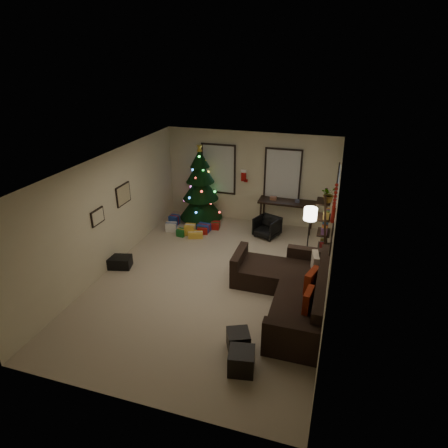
{
  "coord_description": "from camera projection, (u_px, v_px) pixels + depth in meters",
  "views": [
    {
      "loc": [
        2.45,
        -7.03,
        4.8
      ],
      "look_at": [
        0.1,
        0.6,
        1.15
      ],
      "focal_mm": 30.92,
      "sensor_mm": 36.0,
      "label": 1
    }
  ],
  "objects": [
    {
      "name": "window_back_right",
      "position": [
        283.0,
        174.0,
        10.88
      ],
      "size": [
        1.05,
        0.06,
        1.5
      ],
      "color": "#728CB2",
      "rests_on": "wall_back"
    },
    {
      "name": "desk",
      "position": [
        287.0,
        204.0,
        10.94
      ],
      "size": [
        1.6,
        0.57,
        0.86
      ],
      "color": "black",
      "rests_on": "floor"
    },
    {
      "name": "garland",
      "position": [
        334.0,
        206.0,
        7.14
      ],
      "size": [
        0.08,
        1.9,
        0.3
      ],
      "primitive_type": null,
      "color": "#A5140C",
      "rests_on": "wall_right"
    },
    {
      "name": "desk_chair",
      "position": [
        267.0,
        227.0,
        10.68
      ],
      "size": [
        0.71,
        0.69,
        0.57
      ],
      "primitive_type": "imported",
      "rotation": [
        0.0,
        0.0,
        -0.38
      ],
      "color": "black",
      "rests_on": "floor"
    },
    {
      "name": "ottoman_near",
      "position": [
        238.0,
        340.0,
        6.69
      ],
      "size": [
        0.5,
        0.5,
        0.36
      ],
      "primitive_type": "cube",
      "rotation": [
        0.0,
        0.0,
        0.42
      ],
      "color": "black",
      "rests_on": "floor"
    },
    {
      "name": "pillow_cream",
      "position": [
        315.0,
        263.0,
        8.2
      ],
      "size": [
        0.2,
        0.45,
        0.44
      ],
      "primitive_type": "cube",
      "rotation": [
        0.0,
        0.0,
        0.18
      ],
      "color": "#BDAC99",
      "rests_on": "sofa"
    },
    {
      "name": "gallery",
      "position": [
        332.0,
        233.0,
        7.38
      ],
      "size": [
        0.03,
        1.25,
        0.54
      ],
      "color": "black",
      "rests_on": "wall_right"
    },
    {
      "name": "stocking_left",
      "position": [
        244.0,
        175.0,
        11.09
      ],
      "size": [
        0.2,
        0.05,
        0.36
      ],
      "color": "#990F0C",
      "rests_on": "wall_back"
    },
    {
      "name": "christmas_tree",
      "position": [
        201.0,
        189.0,
        11.4
      ],
      "size": [
        1.29,
        1.29,
        2.39
      ],
      "rotation": [
        0.0,
        0.0,
        0.24
      ],
      "color": "black",
      "rests_on": "floor"
    },
    {
      "name": "wall_front",
      "position": [
        127.0,
        331.0,
        5.16
      ],
      "size": [
        5.0,
        0.0,
        5.0
      ],
      "primitive_type": "plane",
      "rotation": [
        -1.57,
        0.0,
        0.0
      ],
      "color": "beige",
      "rests_on": "floor"
    },
    {
      "name": "potted_plant",
      "position": [
        329.0,
        192.0,
        8.79
      ],
      "size": [
        0.6,
        0.61,
        0.51
      ],
      "primitive_type": "imported",
      "rotation": [
        0.0,
        0.0,
        0.84
      ],
      "color": "#4C4C4C",
      "rests_on": "bookshelf"
    },
    {
      "name": "art_map",
      "position": [
        123.0,
        194.0,
        9.35
      ],
      "size": [
        0.04,
        0.6,
        0.5
      ],
      "color": "black",
      "rests_on": "wall_left"
    },
    {
      "name": "stocking_right",
      "position": [
        257.0,
        174.0,
        11.23
      ],
      "size": [
        0.2,
        0.05,
        0.36
      ],
      "color": "#990F0C",
      "rests_on": "wall_back"
    },
    {
      "name": "floor_lamp",
      "position": [
        310.0,
        218.0,
        8.94
      ],
      "size": [
        0.31,
        0.31,
        1.46
      ],
      "rotation": [
        0.0,
        0.0,
        -0.32
      ],
      "color": "black",
      "rests_on": "floor"
    },
    {
      "name": "sofa",
      "position": [
        291.0,
        291.0,
        7.86
      ],
      "size": [
        2.04,
        2.95,
        0.91
      ],
      "color": "black",
      "rests_on": "floor"
    },
    {
      "name": "ottoman_far",
      "position": [
        241.0,
        361.0,
        6.23
      ],
      "size": [
        0.48,
        0.48,
        0.39
      ],
      "primitive_type": "cube",
      "rotation": [
        0.0,
        0.0,
        0.17
      ],
      "color": "black",
      "rests_on": "floor"
    },
    {
      "name": "window_back_left",
      "position": [
        219.0,
        169.0,
        11.39
      ],
      "size": [
        1.05,
        0.06,
        1.5
      ],
      "color": "#728CB2",
      "rests_on": "wall_back"
    },
    {
      "name": "pillow_red_b",
      "position": [
        312.0,
        282.0,
        7.54
      ],
      "size": [
        0.27,
        0.51,
        0.49
      ],
      "primitive_type": "cube",
      "rotation": [
        0.0,
        0.0,
        -0.29
      ],
      "color": "maroon",
      "rests_on": "sofa"
    },
    {
      "name": "floor",
      "position": [
        212.0,
        280.0,
        8.76
      ],
      "size": [
        7.0,
        7.0,
        0.0
      ],
      "primitive_type": "plane",
      "color": "tan",
      "rests_on": "ground"
    },
    {
      "name": "art_abstract",
      "position": [
        97.0,
        217.0,
        8.44
      ],
      "size": [
        0.04,
        0.45,
        0.35
      ],
      "color": "black",
      "rests_on": "wall_left"
    },
    {
      "name": "window_right_wall",
      "position": [
        337.0,
        192.0,
        9.7
      ],
      "size": [
        0.06,
        0.9,
        1.3
      ],
      "color": "#728CB2",
      "rests_on": "wall_right"
    },
    {
      "name": "storage_bin",
      "position": [
        119.0,
        262.0,
        9.22
      ],
      "size": [
        0.62,
        0.49,
        0.27
      ],
      "primitive_type": "cube",
      "rotation": [
        0.0,
        0.0,
        0.24
      ],
      "color": "black",
      "rests_on": "floor"
    },
    {
      "name": "pillow_red_a",
      "position": [
        308.0,
        300.0,
        6.98
      ],
      "size": [
        0.17,
        0.44,
        0.43
      ],
      "primitive_type": "cube",
      "rotation": [
        0.0,
        0.0,
        -0.14
      ],
      "color": "maroon",
      "rests_on": "sofa"
    },
    {
      "name": "presents",
      "position": [
        191.0,
        228.0,
        11.02
      ],
      "size": [
        1.5,
        1.01,
        0.3
      ],
      "rotation": [
        0.0,
        0.0,
        -0.43
      ],
      "color": "navy",
      "rests_on": "floor"
    },
    {
      "name": "wall_left",
      "position": [
        109.0,
        213.0,
        8.87
      ],
      "size": [
        0.0,
        7.0,
        7.0
      ],
      "primitive_type": "plane",
      "rotation": [
        1.57,
        0.0,
        1.57
      ],
      "color": "beige",
      "rests_on": "floor"
    },
    {
      "name": "bookshelf",
      "position": [
        325.0,
        228.0,
        9.26
      ],
      "size": [
        0.3,
        0.53,
        1.78
      ],
      "color": "black",
      "rests_on": "floor"
    },
    {
      "name": "ceiling",
      "position": [
        210.0,
        164.0,
        7.64
      ],
      "size": [
        7.0,
        7.0,
        0.0
      ],
      "primitive_type": "plane",
      "rotation": [
        3.14,
        0.0,
        0.0
      ],
      "color": "white",
      "rests_on": "floor"
    },
    {
      "name": "wall_right",
      "position": [
        332.0,
        242.0,
        7.53
      ],
      "size": [
        0.0,
        7.0,
        7.0
      ],
      "primitive_type": "plane",
      "rotation": [
        1.57,
        0.0,
        -1.57
      ],
      "color": "beige",
      "rests_on": "floor"
    },
    {
      "name": "wall_back",
      "position": [
        250.0,
        178.0,
        11.25
      ],
      "size": [
        5.0,
        0.0,
        5.0
      ],
      "primitive_type": "plane",
      "rotation": [
        1.57,
        0.0,
        0.0
      ],
      "color": "beige",
      "rests_on": "floor"
    }
  ]
}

